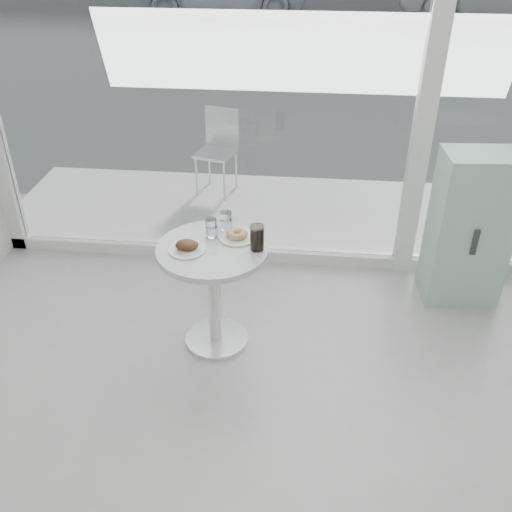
# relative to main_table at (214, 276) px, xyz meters

# --- Properties ---
(room_shell) EXTENTS (6.00, 6.00, 6.00)m
(room_shell) POSITION_rel_main_table_xyz_m (0.50, -2.46, 1.36)
(room_shell) COLOR white
(room_shell) RESTS_ON ground
(storefront) EXTENTS (5.00, 0.14, 3.00)m
(storefront) POSITION_rel_main_table_xyz_m (0.57, 1.10, 1.16)
(storefront) COLOR white
(storefront) RESTS_ON ground
(main_table) EXTENTS (0.72, 0.72, 0.77)m
(main_table) POSITION_rel_main_table_xyz_m (0.00, 0.00, 0.00)
(main_table) COLOR silver
(main_table) RESTS_ON ground
(patio_deck) EXTENTS (5.60, 1.60, 0.05)m
(patio_deck) POSITION_rel_main_table_xyz_m (0.50, 1.90, -0.53)
(patio_deck) COLOR white
(patio_deck) RESTS_ON ground
(street) EXTENTS (40.00, 24.00, 0.00)m
(street) POSITION_rel_main_table_xyz_m (0.50, 14.10, -0.55)
(street) COLOR #3E3E3E
(street) RESTS_ON ground
(mint_cabinet) EXTENTS (0.57, 0.40, 1.18)m
(mint_cabinet) POSITION_rel_main_table_xyz_m (1.78, 0.73, 0.04)
(mint_cabinet) COLOR #96C0AF
(mint_cabinet) RESTS_ON ground
(patio_chair) EXTENTS (0.44, 0.44, 0.84)m
(patio_chair) POSITION_rel_main_table_xyz_m (-0.34, 2.35, -0.03)
(patio_chair) COLOR silver
(patio_chair) RESTS_ON patio_deck
(plate_fritter) EXTENTS (0.24, 0.24, 0.07)m
(plate_fritter) POSITION_rel_main_table_xyz_m (-0.15, -0.05, 0.25)
(plate_fritter) COLOR white
(plate_fritter) RESTS_ON main_table
(plate_donut) EXTENTS (0.24, 0.24, 0.06)m
(plate_donut) POSITION_rel_main_table_xyz_m (0.14, 0.13, 0.24)
(plate_donut) COLOR white
(plate_donut) RESTS_ON main_table
(water_tumbler_a) EXTENTS (0.08, 0.08, 0.13)m
(water_tumbler_a) POSITION_rel_main_table_xyz_m (-0.03, 0.13, 0.28)
(water_tumbler_a) COLOR white
(water_tumbler_a) RESTS_ON main_table
(water_tumbler_b) EXTENTS (0.08, 0.08, 0.13)m
(water_tumbler_b) POSITION_rel_main_table_xyz_m (0.06, 0.23, 0.28)
(water_tumbler_b) COLOR white
(water_tumbler_b) RESTS_ON main_table
(cola_glass) EXTENTS (0.09, 0.09, 0.17)m
(cola_glass) POSITION_rel_main_table_xyz_m (0.29, 0.01, 0.30)
(cola_glass) COLOR white
(cola_glass) RESTS_ON main_table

